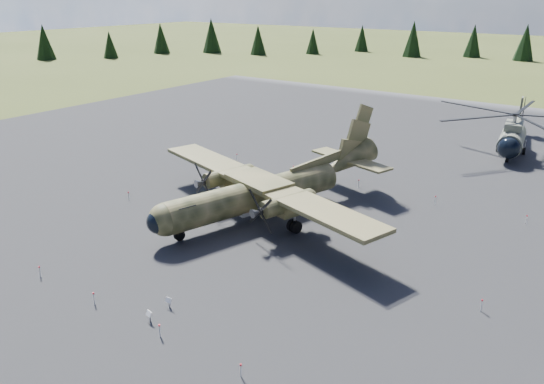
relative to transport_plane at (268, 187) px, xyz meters
The scene contains 8 objects.
ground 6.54m from the transport_plane, 54.63° to the right, with size 500.00×500.00×0.00m, color #555D29.
apron 6.72m from the transport_plane, 55.96° to the left, with size 120.00×120.00×0.04m, color #535358.
transport_plane is the anchor object (origin of this frame).
helicopter_near 34.94m from the transport_plane, 67.35° to the left, with size 23.65×26.02×5.33m.
info_placard_left 18.20m from the transport_plane, 77.82° to the right, with size 0.50×0.30×0.74m.
info_placard_right 16.46m from the transport_plane, 77.01° to the right, with size 0.46×0.20×0.72m.
barrier_fence 6.17m from the transport_plane, 58.80° to the right, with size 33.12×29.62×0.85m.
treeline 11.29m from the transport_plane, 59.72° to the right, with size 306.86×300.61×11.00m.
Camera 1 is at (22.25, -30.85, 18.78)m, focal length 35.00 mm.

